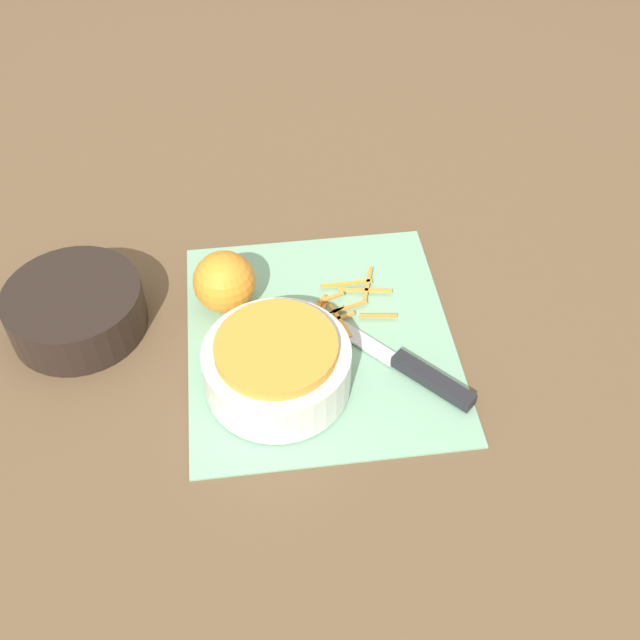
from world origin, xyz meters
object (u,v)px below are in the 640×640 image
object	(u,v)px
bowl_dark	(76,309)
knife	(414,369)
orange_left	(224,282)
bowl_speckled	(277,365)

from	to	relation	value
bowl_dark	knife	distance (m)	0.44
orange_left	bowl_dark	bearing A→B (deg)	92.97
bowl_dark	orange_left	size ratio (longest dim) A/B	2.14
bowl_speckled	orange_left	xyz separation A→B (m)	(0.15, 0.06, 0.00)
bowl_dark	orange_left	distance (m)	0.20
knife	orange_left	xyz separation A→B (m)	(0.15, 0.22, 0.03)
bowl_speckled	knife	size ratio (longest dim) A/B	0.84
bowl_speckled	knife	bearing A→B (deg)	-91.13
knife	orange_left	distance (m)	0.27
bowl_speckled	bowl_dark	bearing A→B (deg)	61.67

